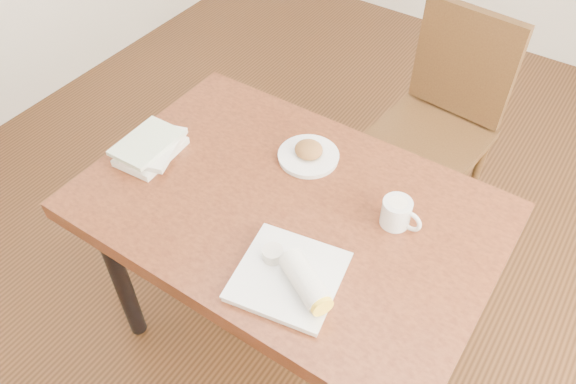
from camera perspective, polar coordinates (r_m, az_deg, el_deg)
The scene contains 7 objects.
ground at distance 2.25m, azimuth -0.00°, elevation -14.30°, with size 4.00×5.00×0.01m, color #472814.
table at distance 1.70m, azimuth -0.00°, elevation -3.15°, with size 1.20×0.80×0.75m.
chair_far at distance 2.35m, azimuth 15.37°, elevation 7.68°, with size 0.46×0.46×0.95m.
plate_scone at distance 1.76m, azimuth 2.10°, elevation 3.90°, with size 0.19×0.19×0.06m.
coffee_mug at distance 1.58m, azimuth 11.05°, elevation -2.09°, with size 0.12×0.08×0.08m.
plate_burrito at distance 1.44m, azimuth 0.58°, elevation -8.65°, with size 0.30×0.30×0.09m.
book_stack at distance 1.82m, azimuth -13.74°, elevation 4.40°, with size 0.20×0.24×0.06m.
Camera 1 is at (0.61, -0.91, 1.96)m, focal length 35.00 mm.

